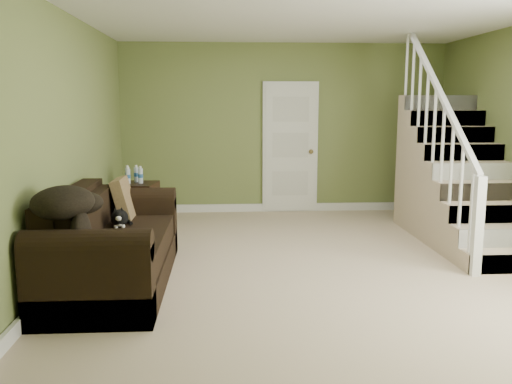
{
  "coord_description": "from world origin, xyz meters",
  "views": [
    {
      "loc": [
        -0.94,
        -5.67,
        1.71
      ],
      "look_at": [
        -0.58,
        0.24,
        0.72
      ],
      "focal_mm": 38.0,
      "sensor_mm": 36.0,
      "label": 1
    }
  ],
  "objects": [
    {
      "name": "ceiling",
      "position": [
        0.0,
        0.0,
        2.6
      ],
      "size": [
        5.0,
        5.5,
        0.01
      ],
      "primitive_type": "cube",
      "color": "white",
      "rests_on": "wall_back"
    },
    {
      "name": "cat",
      "position": [
        -1.98,
        -0.33,
        0.57
      ],
      "size": [
        0.25,
        0.46,
        0.22
      ],
      "rotation": [
        0.0,
        0.0,
        0.14
      ],
      "color": "black",
      "rests_on": "sofa"
    },
    {
      "name": "throw_blanket",
      "position": [
        -2.21,
        -1.37,
        0.92
      ],
      "size": [
        0.57,
        0.69,
        0.26
      ],
      "primitive_type": "ellipsoid",
      "rotation": [
        0.0,
        0.0,
        -0.16
      ],
      "color": "black",
      "rests_on": "sofa"
    },
    {
      "name": "door",
      "position": [
        0.1,
        2.71,
        1.01
      ],
      "size": [
        0.86,
        0.12,
        2.02
      ],
      "color": "white",
      "rests_on": "floor"
    },
    {
      "name": "throw_pillow",
      "position": [
        -2.01,
        0.14,
        0.68
      ],
      "size": [
        0.22,
        0.45,
        0.47
      ],
      "primitive_type": "cube",
      "rotation": [
        0.0,
        -0.24,
        -0.0
      ],
      "color": "#46301C",
      "rests_on": "sofa"
    },
    {
      "name": "baseboard_back",
      "position": [
        0.0,
        2.72,
        0.06
      ],
      "size": [
        5.0,
        0.04,
        0.12
      ],
      "primitive_type": "cube",
      "color": "white",
      "rests_on": "floor"
    },
    {
      "name": "wall_left",
      "position": [
        -2.5,
        0.0,
        1.3
      ],
      "size": [
        0.04,
        5.5,
        2.6
      ],
      "primitive_type": "cube",
      "color": "olive",
      "rests_on": "floor"
    },
    {
      "name": "sofa",
      "position": [
        -2.02,
        -0.65,
        0.34
      ],
      "size": [
        0.98,
        2.26,
        0.89
      ],
      "color": "black",
      "rests_on": "floor"
    },
    {
      "name": "side_table",
      "position": [
        -2.12,
        1.59,
        0.33
      ],
      "size": [
        0.6,
        0.6,
        0.87
      ],
      "rotation": [
        0.0,
        0.0,
        -0.14
      ],
      "color": "black",
      "rests_on": "floor"
    },
    {
      "name": "floor",
      "position": [
        0.0,
        0.0,
        0.0
      ],
      "size": [
        5.0,
        5.5,
        0.01
      ],
      "primitive_type": "cube",
      "color": "#C4AC8D",
      "rests_on": "ground"
    },
    {
      "name": "banana",
      "position": [
        -1.85,
        -1.29,
        0.51
      ],
      "size": [
        0.06,
        0.2,
        0.05
      ],
      "primitive_type": "ellipsoid",
      "rotation": [
        0.0,
        0.0,
        0.02
      ],
      "color": "gold",
      "rests_on": "sofa"
    },
    {
      "name": "baseboard_left",
      "position": [
        -2.47,
        0.0,
        0.06
      ],
      "size": [
        0.04,
        5.5,
        0.12
      ],
      "primitive_type": "cube",
      "color": "white",
      "rests_on": "floor"
    },
    {
      "name": "wall_front",
      "position": [
        0.0,
        -2.75,
        1.3
      ],
      "size": [
        5.0,
        0.04,
        2.6
      ],
      "primitive_type": "cube",
      "color": "olive",
      "rests_on": "floor"
    },
    {
      "name": "wall_back",
      "position": [
        0.0,
        2.75,
        1.3
      ],
      "size": [
        5.0,
        0.04,
        2.6
      ],
      "primitive_type": "cube",
      "color": "olive",
      "rests_on": "floor"
    },
    {
      "name": "staircase",
      "position": [
        1.99,
        0.97,
        0.64
      ],
      "size": [
        1.0,
        2.51,
        2.82
      ],
      "color": "#C4AC8D",
      "rests_on": "floor"
    }
  ]
}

